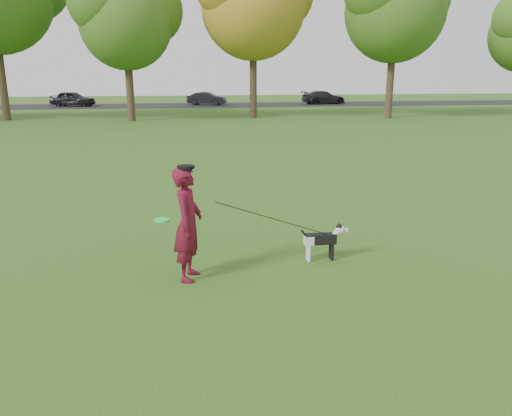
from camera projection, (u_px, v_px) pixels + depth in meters
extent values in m
plane|color=#285116|center=(238.00, 265.00, 8.14)|extent=(120.00, 120.00, 0.00)
cube|color=black|center=(190.00, 105.00, 46.31)|extent=(120.00, 7.00, 0.02)
imported|color=#550C1F|center=(188.00, 224.00, 7.39)|extent=(0.55, 0.71, 1.73)
cube|color=black|center=(320.00, 239.00, 8.26)|extent=(0.52, 0.16, 0.17)
cube|color=silver|center=(309.00, 240.00, 8.24)|extent=(0.15, 0.16, 0.15)
cylinder|color=silver|center=(309.00, 254.00, 8.24)|extent=(0.05, 0.05, 0.28)
cylinder|color=silver|center=(308.00, 251.00, 8.35)|extent=(0.05, 0.05, 0.28)
cylinder|color=black|center=(332.00, 252.00, 8.30)|extent=(0.05, 0.05, 0.28)
cylinder|color=black|center=(330.00, 250.00, 8.40)|extent=(0.05, 0.05, 0.28)
cylinder|color=silver|center=(334.00, 236.00, 8.28)|extent=(0.17, 0.10, 0.18)
sphere|color=silver|center=(340.00, 230.00, 8.27)|extent=(0.16, 0.16, 0.16)
sphere|color=black|center=(339.00, 228.00, 8.26)|extent=(0.12, 0.12, 0.12)
cube|color=silver|center=(345.00, 230.00, 8.28)|extent=(0.10, 0.06, 0.06)
sphere|color=black|center=(348.00, 230.00, 8.29)|extent=(0.03, 0.03, 0.03)
cone|color=black|center=(340.00, 226.00, 8.21)|extent=(0.06, 0.06, 0.07)
cone|color=black|center=(339.00, 224.00, 8.29)|extent=(0.06, 0.06, 0.07)
cylinder|color=black|center=(306.00, 236.00, 8.21)|extent=(0.18, 0.03, 0.24)
cylinder|color=black|center=(331.00, 235.00, 8.27)|extent=(0.11, 0.11, 0.02)
imported|color=black|center=(73.00, 99.00, 44.66)|extent=(4.17, 2.51, 1.33)
imported|color=black|center=(207.00, 99.00, 46.36)|extent=(3.78, 2.35, 1.17)
imported|color=black|center=(324.00, 97.00, 47.93)|extent=(4.41, 2.25, 1.23)
cylinder|color=#1FF64A|center=(162.00, 220.00, 7.28)|extent=(0.23, 0.23, 0.02)
cylinder|color=black|center=(186.00, 167.00, 7.17)|extent=(0.25, 0.25, 0.04)
cylinder|color=#38281C|center=(2.00, 77.00, 31.50)|extent=(0.48, 0.48, 5.46)
cylinder|color=#38281C|center=(130.00, 87.00, 31.36)|extent=(0.48, 0.48, 4.20)
sphere|color=#426B1E|center=(125.00, 13.00, 30.21)|extent=(5.60, 5.60, 5.60)
cylinder|color=#38281C|center=(253.00, 80.00, 33.32)|extent=(0.48, 0.48, 5.04)
cylinder|color=#38281C|center=(390.00, 81.00, 33.18)|extent=(0.48, 0.48, 4.83)
sphere|color=#426B1E|center=(396.00, 1.00, 31.86)|extent=(6.44, 6.44, 6.44)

